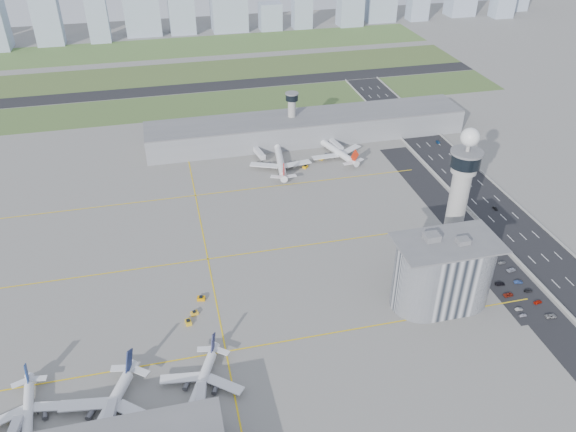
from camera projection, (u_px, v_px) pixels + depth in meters
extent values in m
plane|color=gray|center=(306.00, 286.00, 246.96)|extent=(1000.00, 1000.00, 0.00)
cube|color=#4B6932|center=(205.00, 104.00, 426.76)|extent=(480.00, 50.00, 0.08)
cube|color=#4B602D|center=(195.00, 73.00, 488.00)|extent=(480.00, 60.00, 0.08)
cube|color=#4F6E34|center=(187.00, 47.00, 553.33)|extent=(480.00, 70.00, 0.08)
cube|color=black|center=(200.00, 87.00, 456.96)|extent=(480.00, 22.00, 0.10)
cube|color=black|center=(537.00, 250.00, 269.37)|extent=(28.00, 500.00, 0.10)
cube|color=#9E9E99|center=(512.00, 254.00, 266.34)|extent=(0.60, 500.00, 1.20)
cube|color=#9E9E99|center=(563.00, 245.00, 271.80)|extent=(0.60, 500.00, 1.20)
cube|color=black|center=(502.00, 271.00, 256.33)|extent=(18.00, 260.00, 0.08)
cube|color=black|center=(513.00, 288.00, 246.14)|extent=(20.00, 44.00, 0.10)
cube|color=yellow|center=(226.00, 352.00, 214.66)|extent=(260.00, 0.60, 0.01)
cube|color=yellow|center=(208.00, 259.00, 263.66)|extent=(260.00, 0.60, 0.01)
cube|color=yellow|center=(195.00, 196.00, 312.65)|extent=(260.00, 0.60, 0.01)
cube|color=yellow|center=(208.00, 259.00, 263.66)|extent=(0.60, 260.00, 0.01)
cylinder|color=#ADAAA5|center=(456.00, 211.00, 254.50)|extent=(8.40, 8.40, 48.00)
cylinder|color=#ADAAA5|center=(464.00, 168.00, 242.54)|extent=(11.00, 11.00, 4.00)
cylinder|color=black|center=(466.00, 160.00, 240.37)|extent=(13.00, 13.00, 6.00)
cylinder|color=slate|center=(467.00, 152.00, 238.47)|extent=(14.00, 14.00, 1.00)
cylinder|color=#ADAAA5|center=(468.00, 147.00, 237.11)|extent=(1.60, 1.60, 5.00)
sphere|color=white|center=(470.00, 137.00, 234.67)|extent=(8.00, 8.00, 8.00)
cylinder|color=#ADAAA5|center=(292.00, 119.00, 367.69)|extent=(5.00, 5.00, 28.00)
cylinder|color=black|center=(292.00, 97.00, 359.54)|extent=(8.00, 8.00, 4.00)
cylinder|color=slate|center=(292.00, 93.00, 358.18)|extent=(8.60, 8.60, 0.80)
cube|color=#B2B2B7|center=(443.00, 273.00, 230.99)|extent=(18.00, 24.00, 30.00)
cylinder|color=#B2B2B7|center=(423.00, 276.00, 229.24)|extent=(24.00, 24.00, 30.00)
cylinder|color=#B2B2B7|center=(463.00, 270.00, 232.75)|extent=(24.00, 24.00, 30.00)
cube|color=slate|center=(449.00, 243.00, 222.62)|extent=(42.00, 24.00, 0.80)
cube|color=slate|center=(432.00, 237.00, 223.03)|extent=(6.00, 5.00, 3.00)
cube|color=slate|center=(463.00, 241.00, 221.26)|extent=(5.00, 4.00, 2.40)
cube|color=gray|center=(307.00, 128.00, 371.54)|extent=(210.00, 32.00, 15.00)
cube|color=slate|center=(307.00, 117.00, 367.25)|extent=(210.00, 32.00, 0.80)
imported|color=#BAB8C5|center=(523.00, 315.00, 230.83)|extent=(3.32, 1.45, 1.11)
imported|color=gray|center=(519.00, 309.00, 233.93)|extent=(3.35, 1.30, 1.09)
imported|color=maroon|center=(508.00, 295.00, 241.44)|extent=(4.59, 2.33, 1.24)
imported|color=black|center=(500.00, 284.00, 247.63)|extent=(4.64, 2.42, 1.28)
imported|color=navy|center=(490.00, 272.00, 254.78)|extent=(3.37, 1.81, 1.09)
imported|color=#ADAABD|center=(483.00, 264.00, 259.92)|extent=(3.41, 1.52, 1.09)
imported|color=gray|center=(551.00, 316.00, 230.22)|extent=(4.92, 2.59, 1.32)
imported|color=#B01606|center=(538.00, 302.00, 237.57)|extent=(4.12, 2.22, 1.13)
imported|color=black|center=(528.00, 290.00, 243.74)|extent=(3.82, 1.79, 1.26)
imported|color=navy|center=(518.00, 282.00, 248.61)|extent=(3.99, 1.87, 1.26)
imported|color=#ABAEBC|center=(511.00, 270.00, 255.88)|extent=(4.80, 2.78, 1.26)
imported|color=gray|center=(502.00, 262.00, 260.60)|extent=(4.14, 2.18, 1.14)
imported|color=black|center=(495.00, 208.00, 300.29)|extent=(1.35, 3.64, 1.19)
imported|color=navy|center=(438.00, 142.00, 369.32)|extent=(2.47, 4.34, 1.14)
imported|color=#9CA3AD|center=(385.00, 110.00, 415.23)|extent=(2.07, 3.98, 1.29)
cube|color=#9EADC1|center=(45.00, 10.00, 542.19)|extent=(25.49, 20.39, 66.89)
cube|color=#9EADC1|center=(98.00, 19.00, 555.89)|extent=(20.04, 16.03, 45.20)
cube|color=#9EADC1|center=(141.00, 4.00, 575.48)|extent=(35.76, 28.61, 61.22)
cube|color=#9EADC1|center=(228.00, 0.00, 589.00)|extent=(36.96, 29.57, 62.11)
cube|color=#9EADC1|center=(270.00, 16.00, 599.67)|extent=(23.01, 18.41, 27.75)
cube|color=#9EADC1|center=(302.00, 9.00, 603.17)|extent=(20.22, 16.18, 38.97)
cube|color=#9EADC1|center=(350.00, 3.00, 609.85)|extent=(26.14, 20.92, 46.89)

